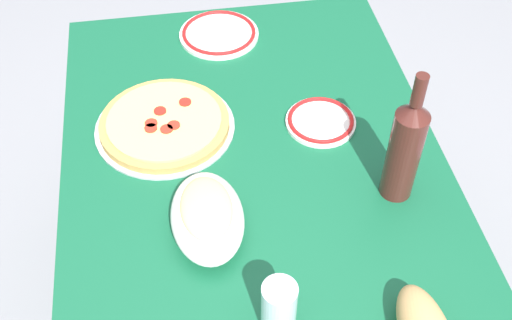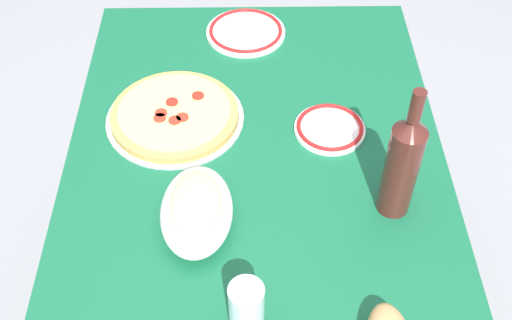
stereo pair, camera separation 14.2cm
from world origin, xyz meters
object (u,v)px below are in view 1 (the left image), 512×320
(side_plate_near, at_px, (219,34))
(side_plate_far, at_px, (321,121))
(dining_table, at_px, (256,204))
(wine_bottle, at_px, (405,148))
(water_glass, at_px, (279,308))
(pepperoni_pizza, at_px, (165,124))
(baked_pasta_dish, at_px, (207,215))

(side_plate_near, bearing_deg, side_plate_far, 27.13)
(side_plate_near, height_order, side_plate_far, same)
(side_plate_far, bearing_deg, dining_table, -55.80)
(wine_bottle, relative_size, side_plate_far, 1.91)
(wine_bottle, distance_m, side_plate_near, 0.70)
(side_plate_near, xyz_separation_m, side_plate_far, (0.39, 0.20, 0.00))
(dining_table, xyz_separation_m, water_glass, (0.39, -0.02, 0.19))
(pepperoni_pizza, distance_m, baked_pasta_dish, 0.32)
(wine_bottle, height_order, water_glass, wine_bottle)
(water_glass, bearing_deg, dining_table, 176.72)
(baked_pasta_dish, relative_size, side_plate_far, 1.42)
(baked_pasta_dish, relative_size, side_plate_near, 1.09)
(wine_bottle, xyz_separation_m, water_glass, (0.28, -0.31, -0.07))
(wine_bottle, bearing_deg, dining_table, -110.95)
(water_glass, bearing_deg, side_plate_near, 179.95)
(dining_table, height_order, wine_bottle, wine_bottle)
(dining_table, distance_m, side_plate_far, 0.25)
(pepperoni_pizza, bearing_deg, side_plate_far, 83.19)
(baked_pasta_dish, height_order, side_plate_far, baked_pasta_dish)
(baked_pasta_dish, relative_size, wine_bottle, 0.74)
(water_glass, bearing_deg, wine_bottle, 131.79)
(pepperoni_pizza, bearing_deg, wine_bottle, 60.31)
(side_plate_near, bearing_deg, baked_pasta_dish, -8.95)
(wine_bottle, relative_size, side_plate_near, 1.47)
(baked_pasta_dish, distance_m, side_plate_far, 0.40)
(water_glass, distance_m, side_plate_far, 0.55)
(dining_table, xyz_separation_m, baked_pasta_dish, (0.15, -0.12, 0.17))
(pepperoni_pizza, relative_size, side_plate_near, 1.52)
(pepperoni_pizza, height_order, side_plate_near, pepperoni_pizza)
(wine_bottle, xyz_separation_m, side_plate_near, (-0.62, -0.31, -0.12))
(side_plate_far, bearing_deg, pepperoni_pizza, -96.81)
(pepperoni_pizza, distance_m, water_glass, 0.58)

